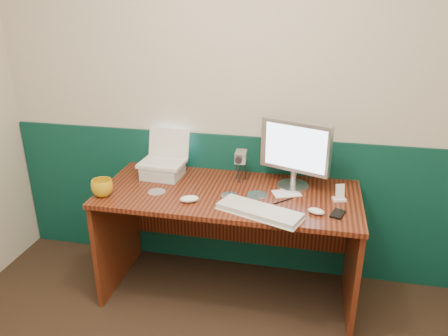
% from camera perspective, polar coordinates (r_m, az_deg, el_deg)
% --- Properties ---
extents(back_wall, '(3.50, 0.04, 2.50)m').
position_cam_1_polar(back_wall, '(2.87, 3.69, 8.92)').
color(back_wall, beige).
rests_on(back_wall, ground).
extents(wainscot, '(3.48, 0.02, 1.00)m').
position_cam_1_polar(wainscot, '(3.12, 3.32, -4.67)').
color(wainscot, '#072F28').
rests_on(wainscot, ground).
extents(desk, '(1.60, 0.70, 0.75)m').
position_cam_1_polar(desk, '(2.88, 0.63, -9.91)').
color(desk, '#38120A').
rests_on(desk, ground).
extents(laptop_riser, '(0.26, 0.22, 0.09)m').
position_cam_1_polar(laptop_riser, '(2.93, -8.02, -0.36)').
color(laptop_riser, silver).
rests_on(laptop_riser, desk).
extents(laptop, '(0.30, 0.23, 0.24)m').
position_cam_1_polar(laptop, '(2.88, -8.19, 2.63)').
color(laptop, silver).
rests_on(laptop, laptop_riser).
extents(monitor, '(0.46, 0.27, 0.44)m').
position_cam_1_polar(monitor, '(2.72, 9.25, 1.79)').
color(monitor, silver).
rests_on(monitor, desk).
extents(keyboard, '(0.50, 0.32, 0.03)m').
position_cam_1_polar(keyboard, '(2.45, 4.64, -5.70)').
color(keyboard, silver).
rests_on(keyboard, desk).
extents(mouse_right, '(0.11, 0.09, 0.03)m').
position_cam_1_polar(mouse_right, '(2.49, 11.95, -5.54)').
color(mouse_right, silver).
rests_on(mouse_right, desk).
extents(mouse_left, '(0.13, 0.11, 0.04)m').
position_cam_1_polar(mouse_left, '(2.58, -4.56, -4.04)').
color(mouse_left, white).
rests_on(mouse_left, desk).
extents(mug, '(0.14, 0.14, 0.10)m').
position_cam_1_polar(mug, '(2.74, -15.62, -2.50)').
color(mug, gold).
rests_on(mug, desk).
extents(camcorder, '(0.10, 0.14, 0.21)m').
position_cam_1_polar(camcorder, '(2.83, 2.21, 0.34)').
color(camcorder, silver).
rests_on(camcorder, desk).
extents(cd_spindle, '(0.11, 0.11, 0.02)m').
position_cam_1_polar(cd_spindle, '(2.61, 0.76, -3.80)').
color(cd_spindle, '#ADB6BE').
rests_on(cd_spindle, desk).
extents(cd_loose_a, '(0.11, 0.11, 0.00)m').
position_cam_1_polar(cd_loose_a, '(2.74, -8.78, -3.09)').
color(cd_loose_a, silver).
rests_on(cd_loose_a, desk).
extents(cd_loose_b, '(0.13, 0.13, 0.00)m').
position_cam_1_polar(cd_loose_b, '(2.67, 4.37, -3.52)').
color(cd_loose_b, '#B3BCC4').
rests_on(cd_loose_b, desk).
extents(pen, '(0.10, 0.10, 0.01)m').
position_cam_1_polar(pen, '(2.61, 7.73, -4.28)').
color(pen, black).
rests_on(pen, desk).
extents(papers, '(0.19, 0.16, 0.00)m').
position_cam_1_polar(papers, '(2.71, 8.17, -3.30)').
color(papers, silver).
rests_on(papers, desk).
extents(dock, '(0.09, 0.08, 0.01)m').
position_cam_1_polar(dock, '(2.68, 14.80, -3.96)').
color(dock, white).
rests_on(dock, desk).
extents(music_player, '(0.06, 0.04, 0.09)m').
position_cam_1_polar(music_player, '(2.66, 14.91, -2.96)').
color(music_player, white).
rests_on(music_player, dock).
extents(pda, '(0.09, 0.12, 0.01)m').
position_cam_1_polar(pda, '(2.51, 14.63, -5.81)').
color(pda, black).
rests_on(pda, desk).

